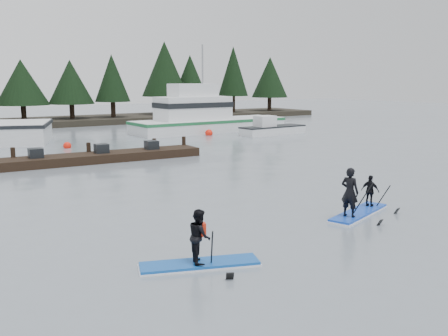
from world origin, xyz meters
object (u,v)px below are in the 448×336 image
paddleboard_solo (200,245)px  paddleboard_duo (358,198)px  floating_dock (75,159)px  fishing_boat_medium (206,125)px

paddleboard_solo → paddleboard_duo: paddleboard_duo is taller
floating_dock → paddleboard_duo: paddleboard_duo is taller
floating_dock → paddleboard_duo: bearing=-70.6°
paddleboard_solo → paddleboard_duo: size_ratio=0.93×
paddleboard_solo → floating_dock: bearing=103.1°
fishing_boat_medium → floating_dock: (-14.88, -10.59, -0.35)m
floating_dock → paddleboard_solo: (-2.15, -16.86, 0.30)m
fishing_boat_medium → floating_dock: size_ratio=0.98×
floating_dock → paddleboard_solo: 17.00m
fishing_boat_medium → paddleboard_duo: (-10.22, -26.38, -0.00)m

